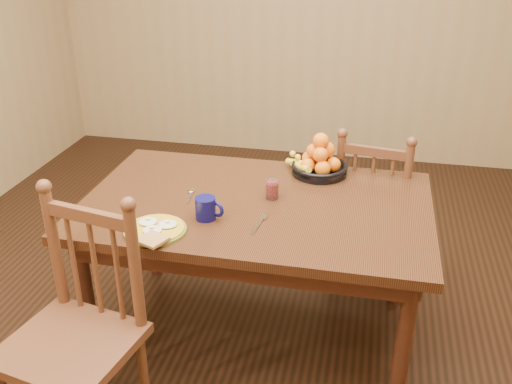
% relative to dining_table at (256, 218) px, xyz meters
% --- Properties ---
extents(room, '(4.52, 5.02, 2.72)m').
position_rel_dining_table_xyz_m(room, '(0.00, 0.00, 0.68)').
color(room, black).
rests_on(room, ground).
extents(dining_table, '(1.60, 1.00, 0.75)m').
position_rel_dining_table_xyz_m(dining_table, '(0.00, 0.00, 0.00)').
color(dining_table, black).
rests_on(dining_table, ground).
extents(chair_far, '(0.48, 0.47, 0.94)m').
position_rel_dining_table_xyz_m(chair_far, '(0.54, 0.60, -0.21)').
color(chair_far, '#512918').
rests_on(chair_far, ground).
extents(chair_near, '(0.54, 0.52, 1.02)m').
position_rel_dining_table_xyz_m(chair_near, '(-0.54, -0.76, -0.17)').
color(chair_near, '#512918').
rests_on(chair_near, ground).
extents(breakfast_plate, '(0.26, 0.30, 0.04)m').
position_rel_dining_table_xyz_m(breakfast_plate, '(-0.35, -0.36, 0.10)').
color(breakfast_plate, '#59601E').
rests_on(breakfast_plate, dining_table).
extents(fork, '(0.04, 0.18, 0.00)m').
position_rel_dining_table_xyz_m(fork, '(0.06, -0.20, 0.09)').
color(fork, silver).
rests_on(fork, dining_table).
extents(spoon, '(0.04, 0.16, 0.01)m').
position_rel_dining_table_xyz_m(spoon, '(-0.32, 0.02, 0.09)').
color(spoon, silver).
rests_on(spoon, dining_table).
extents(coffee_mug, '(0.13, 0.09, 0.10)m').
position_rel_dining_table_xyz_m(coffee_mug, '(-0.18, -0.20, 0.14)').
color(coffee_mug, '#0C0B3E').
rests_on(coffee_mug, dining_table).
extents(juice_glass, '(0.06, 0.06, 0.09)m').
position_rel_dining_table_xyz_m(juice_glass, '(0.07, 0.05, 0.13)').
color(juice_glass, silver).
rests_on(juice_glass, dining_table).
extents(fruit_bowl, '(0.32, 0.29, 0.22)m').
position_rel_dining_table_xyz_m(fruit_bowl, '(0.25, 0.38, 0.15)').
color(fruit_bowl, black).
rests_on(fruit_bowl, dining_table).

